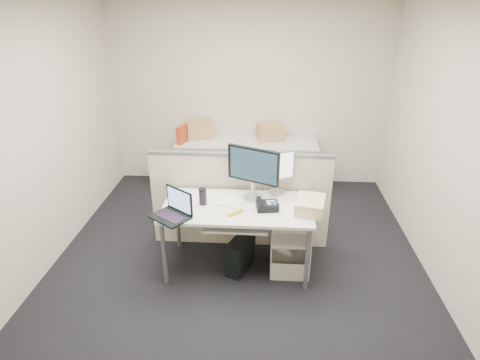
# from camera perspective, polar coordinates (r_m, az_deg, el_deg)

# --- Properties ---
(floor) EXTENTS (4.00, 4.50, 0.01)m
(floor) POSITION_cam_1_polar(r_m,az_deg,el_deg) (4.43, -0.37, -12.09)
(floor) COLOR black
(floor) RESTS_ON ground
(wall_back) EXTENTS (4.00, 0.02, 2.70)m
(wall_back) POSITION_cam_1_polar(r_m,az_deg,el_deg) (5.94, 1.19, 12.11)
(wall_back) COLOR beige
(wall_back) RESTS_ON ground
(wall_front) EXTENTS (4.00, 0.02, 2.70)m
(wall_front) POSITION_cam_1_polar(r_m,az_deg,el_deg) (1.85, -5.83, -20.36)
(wall_front) COLOR beige
(wall_front) RESTS_ON ground
(wall_left) EXTENTS (0.02, 4.50, 2.70)m
(wall_left) POSITION_cam_1_polar(r_m,az_deg,el_deg) (4.40, -27.51, 4.65)
(wall_left) COLOR beige
(wall_left) RESTS_ON ground
(wall_right) EXTENTS (0.02, 4.50, 2.70)m
(wall_right) POSITION_cam_1_polar(r_m,az_deg,el_deg) (4.15, 28.35, 3.38)
(wall_right) COLOR beige
(wall_right) RESTS_ON ground
(desk) EXTENTS (1.50, 0.75, 0.73)m
(desk) POSITION_cam_1_polar(r_m,az_deg,el_deg) (4.07, -0.40, -4.53)
(desk) COLOR silver
(desk) RESTS_ON floor
(keyboard_tray) EXTENTS (0.62, 0.32, 0.02)m
(keyboard_tray) POSITION_cam_1_polar(r_m,az_deg,el_deg) (3.93, -0.59, -6.38)
(keyboard_tray) COLOR silver
(keyboard_tray) RESTS_ON desk
(drawer_pedestal) EXTENTS (0.40, 0.55, 0.65)m
(drawer_pedestal) POSITION_cam_1_polar(r_m,az_deg,el_deg) (4.29, 7.10, -8.36)
(drawer_pedestal) COLOR beige
(drawer_pedestal) RESTS_ON floor
(cubicle_partition) EXTENTS (2.00, 0.06, 1.10)m
(cubicle_partition) POSITION_cam_1_polar(r_m,az_deg,el_deg) (4.51, 0.02, -3.03)
(cubicle_partition) COLOR beige
(cubicle_partition) RESTS_ON floor
(back_counter) EXTENTS (2.00, 0.60, 0.72)m
(back_counter) POSITION_cam_1_polar(r_m,az_deg,el_deg) (5.93, 0.96, 2.06)
(back_counter) COLOR beige
(back_counter) RESTS_ON floor
(monitor_main) EXTENTS (0.60, 0.43, 0.56)m
(monitor_main) POSITION_cam_1_polar(r_m,az_deg,el_deg) (4.07, 1.88, 0.90)
(monitor_main) COLOR black
(monitor_main) RESTS_ON desk
(monitor_small) EXTENTS (0.43, 0.34, 0.47)m
(monitor_small) POSITION_cam_1_polar(r_m,az_deg,el_deg) (4.21, 5.34, 0.99)
(monitor_small) COLOR #B7B7BC
(monitor_small) RESTS_ON desk
(laptop) EXTENTS (0.44, 0.42, 0.26)m
(laptop) POSITION_cam_1_polar(r_m,az_deg,el_deg) (3.82, -10.04, -3.66)
(laptop) COLOR black
(laptop) RESTS_ON desk
(trackball) EXTENTS (0.19, 0.19, 0.05)m
(trackball) POSITION_cam_1_polar(r_m,az_deg,el_deg) (3.97, 4.60, -3.87)
(trackball) COLOR black
(trackball) RESTS_ON desk
(desk_phone) EXTENTS (0.23, 0.20, 0.07)m
(desk_phone) POSITION_cam_1_polar(r_m,az_deg,el_deg) (3.98, 3.88, -3.70)
(desk_phone) COLOR black
(desk_phone) RESTS_ON desk
(paper_stack) EXTENTS (0.21, 0.27, 0.01)m
(paper_stack) POSITION_cam_1_polar(r_m,az_deg,el_deg) (4.15, -1.94, -2.81)
(paper_stack) COLOR silver
(paper_stack) RESTS_ON desk
(sticky_pad) EXTENTS (0.10, 0.10, 0.01)m
(sticky_pad) POSITION_cam_1_polar(r_m,az_deg,el_deg) (3.88, -1.33, -4.90)
(sticky_pad) COLOR gold
(sticky_pad) RESTS_ON desk
(travel_mug) EXTENTS (0.08, 0.08, 0.16)m
(travel_mug) POSITION_cam_1_polar(r_m,az_deg,el_deg) (4.05, -5.33, -2.41)
(travel_mug) COLOR black
(travel_mug) RESTS_ON desk
(banana) EXTENTS (0.17, 0.16, 0.04)m
(banana) POSITION_cam_1_polar(r_m,az_deg,el_deg) (3.89, -0.56, -4.51)
(banana) COLOR yellow
(banana) RESTS_ON desk
(cellphone) EXTENTS (0.06, 0.10, 0.01)m
(cellphone) POSITION_cam_1_polar(r_m,az_deg,el_deg) (4.20, 1.16, -2.39)
(cellphone) COLOR black
(cellphone) RESTS_ON desk
(manila_folders) EXTENTS (0.33, 0.39, 0.13)m
(manila_folders) POSITION_cam_1_polar(r_m,az_deg,el_deg) (3.98, 9.96, -3.53)
(manila_folders) COLOR beige
(manila_folders) RESTS_ON desk
(keyboard) EXTENTS (0.51, 0.24, 0.03)m
(keyboard) POSITION_cam_1_polar(r_m,az_deg,el_deg) (3.95, 0.18, -5.80)
(keyboard) COLOR black
(keyboard) RESTS_ON keyboard_tray
(pc_tower_desk) EXTENTS (0.30, 0.43, 0.37)m
(pc_tower_desk) POSITION_cam_1_polar(r_m,az_deg,el_deg) (4.28, 0.08, -10.48)
(pc_tower_desk) COLOR black
(pc_tower_desk) RESTS_ON floor
(pc_tower_spare_dark) EXTENTS (0.29, 0.47, 0.41)m
(pc_tower_spare_dark) POSITION_cam_1_polar(r_m,az_deg,el_deg) (6.22, -8.72, 1.31)
(pc_tower_spare_dark) COLOR black
(pc_tower_spare_dark) RESTS_ON floor
(pc_tower_spare_silver) EXTENTS (0.29, 0.45, 0.39)m
(pc_tower_spare_silver) POSITION_cam_1_polar(r_m,az_deg,el_deg) (6.28, -10.93, 1.29)
(pc_tower_spare_silver) COLOR #B7B7BC
(pc_tower_spare_silver) RESTS_ON floor
(cardboard_box_left) EXTENTS (0.44, 0.38, 0.28)m
(cardboard_box_left) POSITION_cam_1_polar(r_m,az_deg,el_deg) (5.94, -5.75, 7.12)
(cardboard_box_left) COLOR tan
(cardboard_box_left) RESTS_ON back_counter
(cardboard_box_right) EXTENTS (0.42, 0.36, 0.25)m
(cardboard_box_right) POSITION_cam_1_polar(r_m,az_deg,el_deg) (5.85, 4.28, 6.76)
(cardboard_box_right) COLOR tan
(cardboard_box_right) RESTS_ON back_counter
(red_binder) EXTENTS (0.15, 0.30, 0.27)m
(red_binder) POSITION_cam_1_polar(r_m,az_deg,el_deg) (5.78, -8.06, 6.43)
(red_binder) COLOR #A12F16
(red_binder) RESTS_ON back_counter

